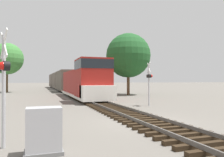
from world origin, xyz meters
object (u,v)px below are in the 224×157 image
(freight_train, at_px, (63,81))
(tree_mid_background, at_px, (7,59))
(relay_cabinet, at_px, (44,131))
(tree_far_right, at_px, (128,56))
(crossing_signal_far, at_px, (149,78))
(crossing_signal_near, at_px, (3,75))

(freight_train, relative_size, tree_mid_background, 6.51)
(relay_cabinet, bearing_deg, tree_far_right, 61.53)
(freight_train, distance_m, relay_cabinet, 41.02)
(relay_cabinet, bearing_deg, tree_mid_background, 98.31)
(freight_train, bearing_deg, crossing_signal_far, -83.14)
(freight_train, distance_m, crossing_signal_near, 40.15)
(freight_train, xyz_separation_m, tree_mid_background, (-10.37, -4.22, 4.04))
(relay_cabinet, distance_m, tree_mid_background, 37.25)
(crossing_signal_near, distance_m, tree_mid_background, 35.86)
(relay_cabinet, distance_m, tree_far_right, 27.32)
(tree_mid_background, bearing_deg, tree_far_right, -35.45)
(crossing_signal_near, xyz_separation_m, crossing_signal_far, (10.00, 8.71, -0.00))
(crossing_signal_far, distance_m, tree_mid_background, 30.44)
(crossing_signal_near, xyz_separation_m, tree_mid_background, (-4.10, 35.43, 3.73))
(freight_train, distance_m, tree_mid_background, 11.90)
(freight_train, relative_size, crossing_signal_near, 15.33)
(freight_train, relative_size, tree_far_right, 6.26)
(crossing_signal_far, distance_m, tree_far_right, 14.83)
(crossing_signal_near, relative_size, tree_far_right, 0.41)
(freight_train, height_order, relay_cabinet, freight_train)
(freight_train, xyz_separation_m, crossing_signal_far, (3.72, -30.94, 0.31))
(crossing_signal_near, distance_m, crossing_signal_far, 13.26)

